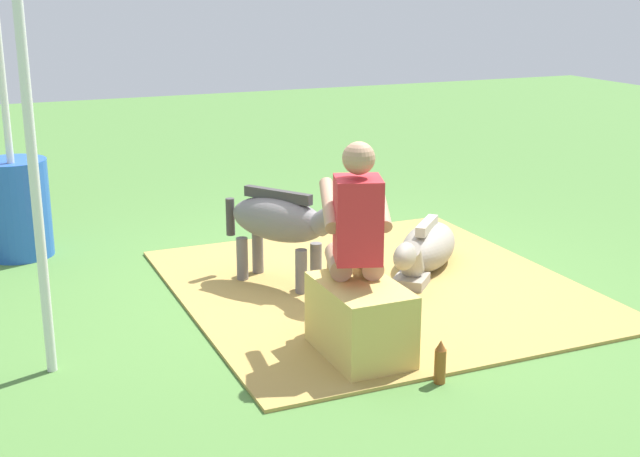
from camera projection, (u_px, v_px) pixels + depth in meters
ground_plane at (338, 287)px, 6.64m from camera, size 24.00×24.00×0.00m
hay_patch at (376, 287)px, 6.60m from camera, size 3.11×2.94×0.02m
hay_bale at (360, 321)px, 5.32m from camera, size 0.71×0.46×0.49m
person_seated at (355, 235)px, 5.33m from camera, size 0.72×0.55×1.37m
pony_standing at (288, 221)px, 6.48m from camera, size 1.18×0.90×0.89m
pony_lying at (425, 249)px, 6.94m from camera, size 1.15×1.13×0.42m
soda_bottle at (440, 362)px, 5.01m from camera, size 0.07×0.07×0.27m
water_barrel at (17, 208)px, 7.29m from camera, size 0.56×0.56×0.84m
tent_pole_left at (35, 187)px, 4.89m from camera, size 0.06×0.06×2.30m
tent_pole_right at (7, 126)px, 6.97m from camera, size 0.06×0.06×2.30m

